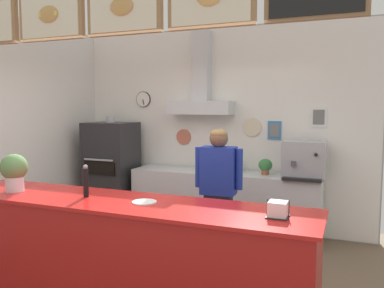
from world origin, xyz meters
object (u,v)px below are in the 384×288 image
(potted_sage, at_px, (232,162))
(basil_vase, at_px, (14,172))
(potted_thyme, at_px, (208,162))
(napkin_holder, at_px, (278,210))
(potted_oregano, at_px, (265,166))
(condiment_plate, at_px, (144,202))
(espresso_machine, at_px, (304,160))
(pepper_grinder, at_px, (86,181))
(shop_worker, at_px, (218,195))
(pizza_oven, at_px, (112,173))

(potted_sage, height_order, basil_vase, basil_vase)
(potted_thyme, relative_size, napkin_holder, 1.44)
(potted_oregano, distance_m, condiment_plate, 2.50)
(espresso_machine, distance_m, pepper_grinder, 2.92)
(basil_vase, height_order, pepper_grinder, basil_vase)
(shop_worker, bearing_deg, pepper_grinder, 51.18)
(potted_oregano, height_order, pepper_grinder, pepper_grinder)
(espresso_machine, bearing_deg, potted_oregano, 176.47)
(pizza_oven, xyz_separation_m, basil_vase, (0.49, -2.38, 0.43))
(potted_thyme, height_order, potted_sage, potted_sage)
(pepper_grinder, height_order, condiment_plate, pepper_grinder)
(potted_thyme, xyz_separation_m, napkin_holder, (1.44, -2.48, 0.05))
(espresso_machine, distance_m, potted_sage, 1.01)
(potted_oregano, distance_m, pepper_grinder, 2.70)
(potted_oregano, bearing_deg, potted_thyme, 177.98)
(pizza_oven, relative_size, basil_vase, 4.67)
(shop_worker, distance_m, potted_oregano, 1.29)
(pizza_oven, bearing_deg, basil_vase, -78.41)
(espresso_machine, relative_size, condiment_plate, 2.60)
(potted_sage, bearing_deg, shop_worker, -79.99)
(espresso_machine, height_order, potted_oregano, espresso_machine)
(pizza_oven, height_order, basil_vase, pizza_oven)
(potted_oregano, relative_size, pepper_grinder, 0.74)
(potted_sage, relative_size, napkin_holder, 1.61)
(basil_vase, xyz_separation_m, napkin_holder, (2.50, 0.07, -0.14))
(napkin_holder, height_order, condiment_plate, napkin_holder)
(espresso_machine, relative_size, potted_oregano, 2.48)
(potted_oregano, bearing_deg, shop_worker, -101.92)
(condiment_plate, bearing_deg, potted_sage, 88.90)
(shop_worker, bearing_deg, espresso_machine, -125.65)
(pizza_oven, relative_size, potted_sage, 6.30)
(pizza_oven, height_order, shop_worker, pizza_oven)
(potted_thyme, bearing_deg, potted_sage, -1.07)
(napkin_holder, bearing_deg, potted_thyme, 120.21)
(pizza_oven, xyz_separation_m, potted_thyme, (1.55, 0.16, 0.24))
(potted_oregano, xyz_separation_m, condiment_plate, (-0.54, -2.44, 0.01))
(shop_worker, bearing_deg, potted_thyme, -68.27)
(pepper_grinder, relative_size, napkin_holder, 1.77)
(condiment_plate, bearing_deg, pepper_grinder, -179.24)
(condiment_plate, bearing_deg, espresso_machine, 66.29)
(basil_vase, bearing_deg, shop_worker, 37.55)
(pizza_oven, bearing_deg, potted_thyme, 5.98)
(basil_vase, distance_m, condiment_plate, 1.39)
(pizza_oven, distance_m, potted_sage, 1.93)
(condiment_plate, bearing_deg, potted_oregano, 77.60)
(shop_worker, height_order, potted_oregano, shop_worker)
(potted_thyme, height_order, pepper_grinder, pepper_grinder)
(potted_thyme, bearing_deg, potted_oregano, -2.02)
(espresso_machine, relative_size, potted_thyme, 2.26)
(shop_worker, bearing_deg, potted_oregano, -104.79)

